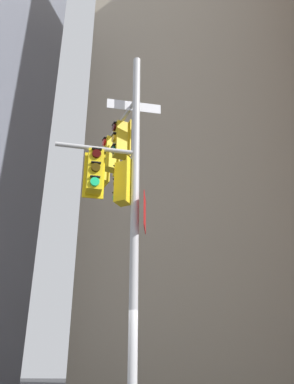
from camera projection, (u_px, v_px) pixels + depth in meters
The scene contains 2 objects.
building_mid_block at pixel (216, 137), 34.23m from camera, with size 17.23×17.23×40.18m, color tan.
signal_pole_assembly at pixel (117, 178), 9.63m from camera, with size 2.44×3.34×8.95m.
Camera 1 is at (2.15, -7.63, 1.45)m, focal length 36.30 mm.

